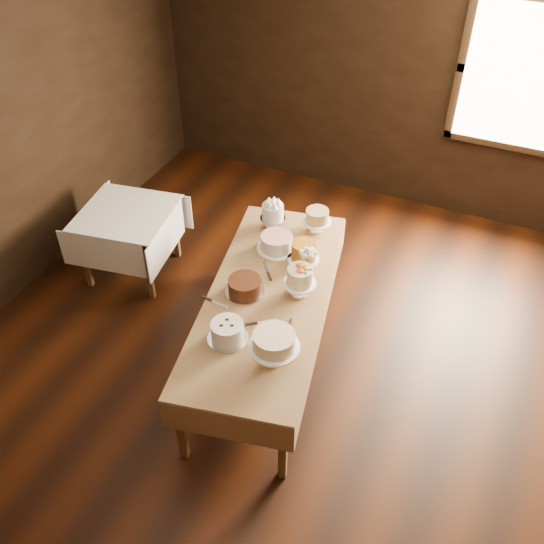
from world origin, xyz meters
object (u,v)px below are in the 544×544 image
at_px(cake_cream, 274,348).
at_px(cake_meringue, 273,217).
at_px(cake_server_d, 307,279).
at_px(side_table, 127,219).
at_px(cake_caramel, 303,252).
at_px(cake_flowers, 300,283).
at_px(cake_chocolate, 245,286).
at_px(cake_swirl, 227,332).
at_px(flower_vase, 307,278).
at_px(display_table, 267,300).
at_px(cake_server_e, 220,304).
at_px(cake_server_b, 288,335).
at_px(cake_lattice, 277,243).
at_px(cake_speckled, 317,221).
at_px(cake_server_a, 267,321).
at_px(cake_server_c, 266,267).

bearing_deg(cake_cream, cake_meringue, 114.62).
relative_size(cake_cream, cake_server_d, 1.47).
bearing_deg(side_table, cake_caramel, 0.37).
bearing_deg(cake_flowers, side_table, 168.35).
distance_m(cake_chocolate, cake_swirl, 0.50).
relative_size(cake_swirl, flower_vase, 2.43).
relative_size(cake_meringue, cake_caramel, 0.95).
xyz_separation_m(display_table, cake_flowers, (0.22, 0.11, 0.16)).
relative_size(cake_cream, cake_server_e, 1.47).
bearing_deg(flower_vase, cake_cream, -83.92).
relative_size(side_table, cake_server_b, 3.89).
bearing_deg(cake_server_d, cake_meringue, 76.90).
bearing_deg(cake_lattice, display_table, -73.26).
bearing_deg(cake_speckled, cake_chocolate, -102.25).
height_order(cake_swirl, cake_server_a, cake_swirl).
relative_size(cake_meringue, cake_chocolate, 0.72).
relative_size(cake_lattice, cake_caramel, 1.23).
height_order(cake_lattice, cake_cream, cake_cream).
xyz_separation_m(cake_flowers, cake_server_c, (-0.36, 0.18, -0.11)).
bearing_deg(flower_vase, cake_server_b, -81.00).
bearing_deg(cake_server_a, cake_server_d, 43.68).
relative_size(cake_server_a, cake_server_b, 1.00).
relative_size(side_table, cake_lattice, 2.79).
bearing_deg(cake_chocolate, side_table, 160.04).
distance_m(cake_server_c, flower_vase, 0.38).
xyz_separation_m(cake_speckled, cake_chocolate, (-0.21, -0.97, -0.04)).
bearing_deg(cake_server_e, side_table, 158.30).
height_order(side_table, cake_speckled, cake_speckled).
bearing_deg(cake_swirl, cake_flowers, 66.41).
bearing_deg(cake_caramel, side_table, -179.63).
height_order(cake_meringue, cake_flowers, cake_flowers).
distance_m(cake_speckled, cake_server_c, 0.67).
bearing_deg(cake_cream, cake_lattice, 113.20).
relative_size(cake_lattice, cake_chocolate, 0.94).
bearing_deg(cake_server_c, display_table, 167.98).
distance_m(cake_caramel, cake_server_a, 0.77).
bearing_deg(side_table, cake_server_c, -7.85).
relative_size(cake_caramel, cake_swirl, 0.85).
height_order(cake_server_b, cake_server_e, same).
bearing_deg(cake_meringue, flower_vase, -46.69).
distance_m(cake_flowers, cake_server_a, 0.40).
bearing_deg(cake_meringue, cake_flowers, -52.58).
bearing_deg(cake_chocolate, cake_swirl, -77.76).
xyz_separation_m(cake_meringue, cake_server_b, (0.64, -1.15, -0.10)).
bearing_deg(cake_server_e, cake_server_a, 4.33).
height_order(cake_speckled, cake_flowers, cake_flowers).
xyz_separation_m(cake_server_a, flower_vase, (0.10, 0.50, 0.06)).
relative_size(cake_meringue, cake_swirl, 0.80).
relative_size(side_table, cake_meringue, 3.61).
bearing_deg(cake_chocolate, display_table, 13.78).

